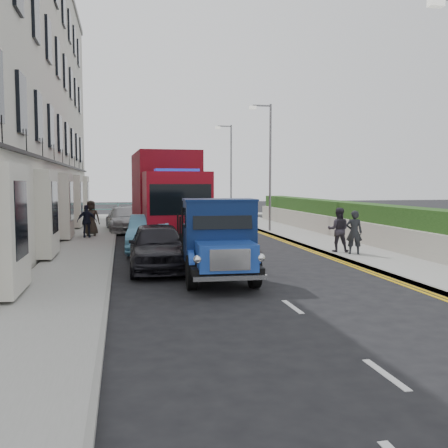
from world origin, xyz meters
TOP-DOWN VIEW (x-y plane):
  - ground at (0.00, 0.00)m, footprint 120.00×120.00m
  - pavement_west at (-5.20, 9.00)m, footprint 2.40×38.00m
  - pavement_east at (5.30, 9.00)m, footprint 2.60×38.00m
  - promenade at (0.00, 29.00)m, footprint 30.00×2.50m
  - sea_plane at (0.00, 60.00)m, footprint 120.00×120.00m
  - garden_east at (7.21, 9.00)m, footprint 1.45×28.00m
  - seafront_railing at (0.00, 28.20)m, footprint 13.00×0.08m
  - lamp_mid at (4.18, 14.00)m, footprint 1.23×0.18m
  - lamp_far at (4.18, 24.00)m, footprint 1.23×0.18m
  - bedford_lorry at (-1.09, 0.99)m, footprint 2.12×4.91m
  - red_lorry at (-1.61, 11.25)m, footprint 3.05×8.11m
  - parked_car_front at (-2.60, 3.36)m, footprint 1.87×4.44m
  - parked_car_mid at (-2.60, 7.73)m, footprint 2.03×4.56m
  - parked_car_rear at (-3.52, 16.13)m, footprint 2.40×4.97m
  - seafront_car_left at (-1.64, 24.37)m, footprint 3.81×5.24m
  - seafront_car_right at (2.44, 27.00)m, footprint 2.52×4.56m
  - pedestrian_east_near at (4.69, 4.59)m, footprint 0.69×0.58m
  - pedestrian_east_far at (4.40, 5.32)m, footprint 1.01×0.92m
  - pedestrian_west_near at (-5.35, 12.39)m, footprint 0.93×0.40m
  - pedestrian_west_far at (-5.21, 13.25)m, footprint 0.87×0.57m

SIDE VIEW (x-z plane):
  - ground at x=0.00m, z-range 0.00..0.00m
  - sea_plane at x=0.00m, z-range 0.00..0.00m
  - pavement_west at x=-5.20m, z-range 0.00..0.12m
  - pavement_east at x=5.30m, z-range 0.00..0.12m
  - promenade at x=0.00m, z-range 0.00..0.12m
  - seafront_railing at x=0.00m, z-range 0.03..1.14m
  - seafront_car_left at x=-1.64m, z-range 0.00..1.32m
  - parked_car_rear at x=-3.52m, z-range 0.00..1.39m
  - parked_car_mid at x=-2.60m, z-range 0.00..1.46m
  - seafront_car_right at x=2.44m, z-range 0.00..1.47m
  - parked_car_front at x=-2.60m, z-range 0.00..1.50m
  - garden_east at x=7.21m, z-range 0.02..1.77m
  - pedestrian_west_near at x=-5.35m, z-range 0.12..1.69m
  - pedestrian_east_near at x=4.69m, z-range 0.12..1.74m
  - pedestrian_east_far at x=4.40m, z-range 0.12..1.81m
  - pedestrian_west_far at x=-5.21m, z-range 0.12..1.88m
  - bedford_lorry at x=-1.09m, z-range -0.09..2.19m
  - red_lorry at x=-1.61m, z-range 0.14..4.33m
  - lamp_mid at x=4.18m, z-range 0.50..7.50m
  - lamp_far at x=4.18m, z-range 0.50..7.50m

